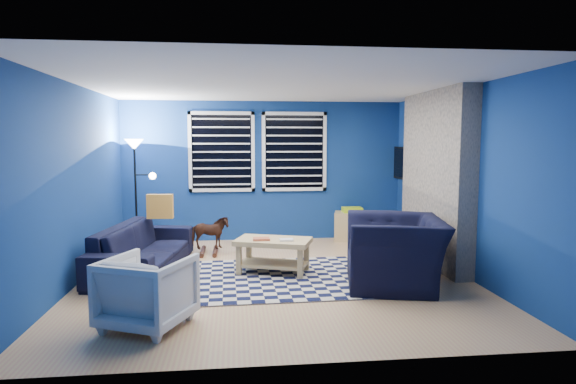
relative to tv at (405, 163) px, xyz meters
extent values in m
plane|color=tan|center=(-2.45, -2.00, -1.40)|extent=(5.00, 5.00, 0.00)
plane|color=white|center=(-2.45, -2.00, 1.10)|extent=(5.00, 5.00, 0.00)
plane|color=navy|center=(-2.45, 0.50, -0.15)|extent=(5.00, 0.00, 5.00)
plane|color=navy|center=(-4.95, -2.00, -0.15)|extent=(0.00, 5.00, 5.00)
plane|color=navy|center=(0.05, -2.00, -0.15)|extent=(0.00, 5.00, 5.00)
cube|color=gray|center=(-0.08, -1.50, -0.15)|extent=(0.26, 2.00, 2.50)
cube|color=black|center=(-0.22, -1.50, -1.05)|extent=(0.04, 0.70, 0.60)
cube|color=gray|center=(-0.35, -1.50, -1.36)|extent=(0.50, 1.20, 0.08)
cube|color=black|center=(-3.20, 0.48, 0.20)|extent=(1.05, 0.02, 1.30)
cube|color=white|center=(-3.20, 0.47, 0.88)|extent=(1.17, 0.05, 0.06)
cube|color=white|center=(-3.20, 0.47, -0.48)|extent=(1.17, 0.05, 0.06)
cube|color=black|center=(-1.90, 0.48, 0.20)|extent=(1.05, 0.02, 1.30)
cube|color=white|center=(-1.90, 0.47, 0.88)|extent=(1.17, 0.05, 0.06)
cube|color=white|center=(-1.90, 0.47, -0.48)|extent=(1.17, 0.05, 0.06)
cube|color=black|center=(0.00, 0.00, 0.00)|extent=(0.06, 1.00, 0.58)
cube|color=black|center=(-0.03, 0.00, 0.00)|extent=(0.01, 0.92, 0.50)
cube|color=black|center=(-2.35, -2.04, -1.39)|extent=(2.54, 2.05, 0.02)
imported|color=black|center=(-4.23, -1.47, -1.08)|extent=(2.30, 1.18, 0.64)
imported|color=black|center=(-1.00, -2.49, -0.98)|extent=(1.51, 1.38, 0.85)
imported|color=gray|center=(-3.81, -3.55, -1.05)|extent=(0.99, 1.00, 0.70)
imported|color=#412514|center=(-3.39, -0.53, -1.06)|extent=(0.32, 0.65, 0.53)
cube|color=tan|center=(-2.46, -1.79, -0.96)|extent=(1.12, 0.86, 0.07)
cube|color=tan|center=(-2.46, -1.79, -1.27)|extent=(1.01, 0.75, 0.03)
cube|color=#A94D30|center=(-2.62, -1.85, -0.91)|extent=(0.26, 0.22, 0.03)
cube|color=silver|center=(-2.30, -1.92, -0.92)|extent=(0.21, 0.18, 0.03)
cube|color=tan|center=(-2.88, -2.01, -1.19)|extent=(0.08, 0.08, 0.39)
cube|color=tan|center=(-2.04, -2.01, -1.19)|extent=(0.08, 0.08, 0.39)
cube|color=tan|center=(-2.88, -1.57, -1.19)|extent=(0.08, 0.08, 0.39)
cube|color=tan|center=(-2.04, -1.57, -1.19)|extent=(0.08, 0.08, 0.39)
cube|color=tan|center=(-0.87, 0.23, -1.14)|extent=(0.70, 0.55, 0.51)
cube|color=black|center=(-0.87, 0.23, -1.14)|extent=(0.61, 0.49, 0.41)
cube|color=#B1D819|center=(-0.87, 0.23, -0.84)|extent=(0.39, 0.34, 0.09)
cylinder|color=black|center=(-4.60, -0.06, -1.39)|extent=(0.23, 0.23, 0.03)
cylinder|color=black|center=(-4.60, -0.06, -0.54)|extent=(0.03, 0.03, 1.70)
cone|color=white|center=(-4.60, -0.06, 0.34)|extent=(0.31, 0.31, 0.17)
sphere|color=white|center=(-4.31, -0.11, -0.18)|extent=(0.11, 0.11, 0.11)
cube|color=gold|center=(-4.08, -0.90, -0.58)|extent=(0.39, 0.14, 0.36)
camera|label=1|loc=(-2.96, -8.16, 0.38)|focal=30.00mm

